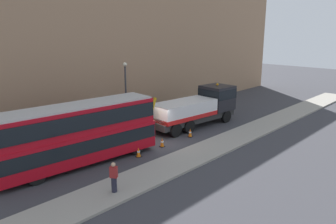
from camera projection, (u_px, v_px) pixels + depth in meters
name	position (u px, v px, depth m)	size (l,w,h in m)	color
ground_plane	(155.00, 142.00, 26.67)	(120.00, 120.00, 0.00)	#38383D
near_kerb	(196.00, 155.00, 23.86)	(60.00, 2.80, 0.15)	gray
building_facade	(95.00, 36.00, 29.63)	(60.00, 1.50, 16.00)	#9E7A5B
recovery_tow_truck	(197.00, 107.00, 30.79)	(10.23, 3.41, 3.67)	#2D2D2D
double_decker_bus	(78.00, 132.00, 21.87)	(11.18, 3.50, 4.06)	#B70C19
pedestrian_onlooker	(114.00, 178.00, 18.14)	(0.44, 0.48, 1.71)	#232333
traffic_cone_near_bus	(139.00, 152.00, 23.57)	(0.36, 0.36, 0.72)	orange
traffic_cone_midway	(162.00, 142.00, 25.58)	(0.36, 0.36, 0.72)	orange
traffic_cone_near_truck	(190.00, 133.00, 27.89)	(0.36, 0.36, 0.72)	orange
street_lamp	(126.00, 89.00, 30.38)	(0.36, 0.36, 5.83)	#38383D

